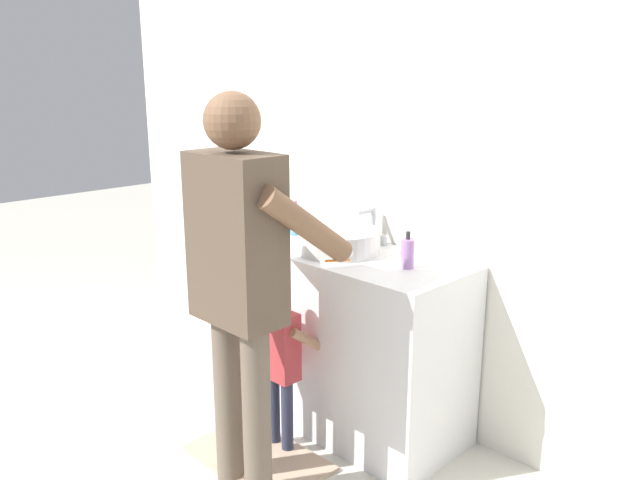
{
  "coord_description": "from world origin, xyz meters",
  "views": [
    {
      "loc": [
        2.03,
        -1.88,
        1.72
      ],
      "look_at": [
        0.0,
        0.15,
        0.97
      ],
      "focal_mm": 36.16,
      "sensor_mm": 36.0,
      "label": 1
    }
  ],
  "objects_px": {
    "toothbrush_cup": "(296,225)",
    "child_toddler": "(281,354)",
    "soap_bottle": "(408,253)",
    "adult_parent": "(240,264)"
  },
  "relations": [
    {
      "from": "toothbrush_cup",
      "to": "child_toddler",
      "type": "distance_m",
      "value": 0.77
    },
    {
      "from": "toothbrush_cup",
      "to": "adult_parent",
      "type": "height_order",
      "value": "adult_parent"
    },
    {
      "from": "toothbrush_cup",
      "to": "child_toddler",
      "type": "xyz_separation_m",
      "value": [
        0.4,
        -0.47,
        -0.46
      ]
    },
    {
      "from": "adult_parent",
      "to": "soap_bottle",
      "type": "bearing_deg",
      "value": 68.35
    },
    {
      "from": "soap_bottle",
      "to": "child_toddler",
      "type": "height_order",
      "value": "soap_bottle"
    },
    {
      "from": "soap_bottle",
      "to": "toothbrush_cup",
      "type": "bearing_deg",
      "value": 175.39
    },
    {
      "from": "toothbrush_cup",
      "to": "adult_parent",
      "type": "relative_size",
      "value": 0.13
    },
    {
      "from": "toothbrush_cup",
      "to": "soap_bottle",
      "type": "bearing_deg",
      "value": -4.61
    },
    {
      "from": "toothbrush_cup",
      "to": "child_toddler",
      "type": "bearing_deg",
      "value": -49.96
    },
    {
      "from": "toothbrush_cup",
      "to": "adult_parent",
      "type": "distance_m",
      "value": 0.92
    }
  ]
}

